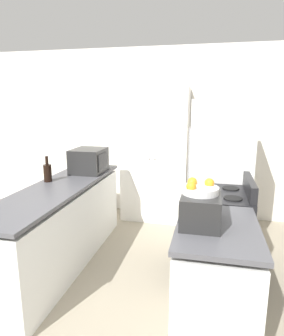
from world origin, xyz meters
TOP-DOWN VIEW (x-y plane):
  - wall_back at (0.00, 3.12)m, footprint 7.00×0.06m
  - counter_left at (-0.83, 1.26)m, footprint 0.60×2.33m
  - counter_right at (0.83, 0.56)m, footprint 0.60×0.93m
  - pantry_cabinet at (-0.06, 2.84)m, footprint 0.98×0.50m
  - stove at (0.85, 1.40)m, footprint 0.66×0.71m
  - refrigerator at (0.88, 2.14)m, footprint 0.73×0.69m
  - microwave at (-0.75, 1.94)m, footprint 0.39×0.45m
  - wine_bottle at (-1.03, 1.41)m, footprint 0.09×0.09m
  - toaster_oven at (0.70, 0.59)m, footprint 0.29×0.44m
  - fruit_bowl at (0.69, 0.60)m, footprint 0.27×0.27m

SIDE VIEW (x-z plane):
  - counter_left at x=-0.83m, z-range -0.02..0.89m
  - counter_right at x=0.83m, z-range -0.02..0.89m
  - stove at x=0.85m, z-range -0.07..0.99m
  - refrigerator at x=0.88m, z-range 0.00..1.82m
  - pantry_cabinet at x=-0.06m, z-range 0.00..1.99m
  - wine_bottle at x=-1.03m, z-range 0.87..1.16m
  - toaster_oven at x=0.70m, z-range 0.90..1.13m
  - microwave at x=-0.75m, z-range 0.90..1.21m
  - fruit_bowl at x=0.69m, z-range 1.12..1.22m
  - wall_back at x=0.00m, z-range 0.00..2.60m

